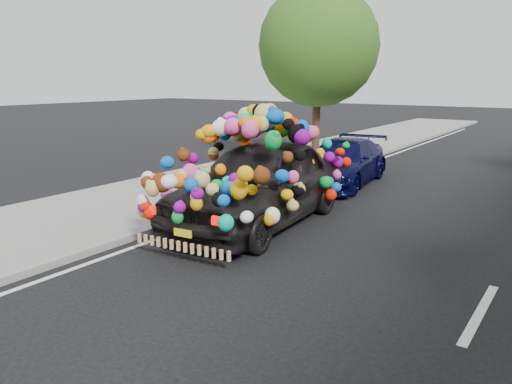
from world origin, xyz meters
TOP-DOWN VIEW (x-y plane):
  - ground at (0.00, 0.00)m, footprint 100.00×100.00m
  - sidewalk at (-4.30, 0.00)m, footprint 4.00×60.00m
  - kerb at (-2.35, 0.00)m, footprint 0.15×60.00m
  - lane_markings at (3.60, 0.00)m, footprint 6.00×50.00m
  - tree_near_sidewalk at (-3.80, 9.50)m, footprint 4.20×4.20m
  - plush_art_car at (-1.02, 1.79)m, footprint 2.81×5.42m
  - navy_sedan at (-1.31, 6.38)m, footprint 2.24×4.49m

SIDE VIEW (x-z plane):
  - ground at x=0.00m, z-range 0.00..0.00m
  - lane_markings at x=3.60m, z-range 0.00..0.01m
  - sidewalk at x=-4.30m, z-range 0.00..0.12m
  - kerb at x=-2.35m, z-range 0.00..0.13m
  - navy_sedan at x=-1.31m, z-range 0.00..1.25m
  - plush_art_car at x=-1.02m, z-range 0.04..2.41m
  - tree_near_sidewalk at x=-3.80m, z-range 0.96..7.09m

